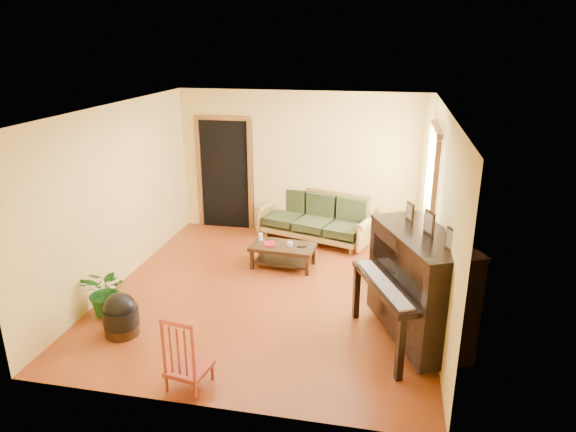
% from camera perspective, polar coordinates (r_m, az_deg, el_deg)
% --- Properties ---
extents(floor, '(5.00, 5.00, 0.00)m').
position_cam_1_polar(floor, '(7.46, -2.01, -8.39)').
color(floor, maroon).
rests_on(floor, ground).
extents(doorway, '(1.08, 0.16, 2.05)m').
position_cam_1_polar(doorway, '(9.72, -7.04, 4.55)').
color(doorway, black).
rests_on(doorway, floor).
extents(window, '(0.12, 1.36, 1.46)m').
position_cam_1_polar(window, '(8.00, 15.75, 4.31)').
color(window, white).
rests_on(window, right_wall).
extents(sofa, '(2.17, 1.40, 0.86)m').
position_cam_1_polar(sofa, '(9.12, 2.94, -0.21)').
color(sofa, olive).
rests_on(sofa, floor).
extents(coffee_table, '(1.04, 0.62, 0.37)m').
position_cam_1_polar(coffee_table, '(8.16, -0.55, -4.45)').
color(coffee_table, black).
rests_on(coffee_table, floor).
extents(armchair, '(0.86, 0.89, 0.77)m').
position_cam_1_polar(armchair, '(7.68, 12.07, -4.80)').
color(armchair, olive).
rests_on(armchair, floor).
extents(piano, '(1.47, 1.79, 1.37)m').
position_cam_1_polar(piano, '(6.22, 14.33, -7.84)').
color(piano, black).
rests_on(piano, floor).
extents(footstool, '(0.43, 0.43, 0.41)m').
position_cam_1_polar(footstool, '(6.70, -18.04, -10.86)').
color(footstool, black).
rests_on(footstool, floor).
extents(red_chair, '(0.46, 0.49, 0.85)m').
position_cam_1_polar(red_chair, '(5.52, -11.08, -14.45)').
color(red_chair, maroon).
rests_on(red_chair, floor).
extents(leaning_frame, '(0.44, 0.11, 0.59)m').
position_cam_1_polar(leaning_frame, '(9.40, 11.13, -0.84)').
color(leaning_frame, gold).
rests_on(leaning_frame, floor).
extents(ceramic_crock, '(0.29, 0.29, 0.28)m').
position_cam_1_polar(ceramic_crock, '(9.34, 13.53, -2.18)').
color(ceramic_crock, '#304A92').
rests_on(ceramic_crock, floor).
extents(potted_plant, '(0.65, 0.58, 0.67)m').
position_cam_1_polar(potted_plant, '(7.15, -19.47, -7.87)').
color(potted_plant, '#175117').
rests_on(potted_plant, floor).
extents(book, '(0.25, 0.28, 0.02)m').
position_cam_1_polar(book, '(8.10, -2.67, -3.17)').
color(book, maroon).
rests_on(book, coffee_table).
extents(candle, '(0.08, 0.08, 0.12)m').
position_cam_1_polar(candle, '(8.28, -3.05, -2.32)').
color(candle, white).
rests_on(candle, coffee_table).
extents(glass_jar, '(0.12, 0.12, 0.06)m').
position_cam_1_polar(glass_jar, '(8.05, 0.21, -3.12)').
color(glass_jar, silver).
rests_on(glass_jar, coffee_table).
extents(remote, '(0.15, 0.08, 0.01)m').
position_cam_1_polar(remote, '(8.02, 1.54, -3.42)').
color(remote, black).
rests_on(remote, coffee_table).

